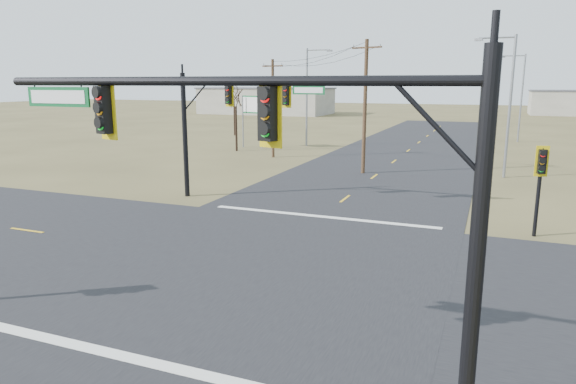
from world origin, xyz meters
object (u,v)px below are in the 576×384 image
(pedestal_signal_ne, at_px, (541,170))
(highway_sign, at_px, (252,111))
(streetlight_a, at_px, (507,99))
(streetlight_c, at_px, (309,92))
(bare_tree_a, at_px, (236,95))
(bare_tree_b, at_px, (234,94))
(utility_pole_far, at_px, (273,107))
(utility_pole_near, at_px, (365,105))
(mast_arm_near, at_px, (286,155))
(streetlight_b, at_px, (520,93))
(mast_arm_far, at_px, (228,109))

(pedestal_signal_ne, xyz_separation_m, highway_sign, (-25.81, 24.70, 0.87))
(streetlight_a, bearing_deg, streetlight_c, 160.13)
(highway_sign, distance_m, bare_tree_a, 3.48)
(streetlight_a, height_order, streetlight_c, streetlight_c)
(pedestal_signal_ne, bearing_deg, streetlight_c, 115.26)
(bare_tree_b, bearing_deg, utility_pole_far, -52.79)
(pedestal_signal_ne, distance_m, utility_pole_near, 17.57)
(mast_arm_near, height_order, pedestal_signal_ne, mast_arm_near)
(utility_pole_near, relative_size, highway_sign, 1.81)
(bare_tree_b, bearing_deg, mast_arm_near, -61.37)
(highway_sign, distance_m, streetlight_a, 26.22)
(mast_arm_near, distance_m, bare_tree_b, 58.33)
(utility_pole_near, bearing_deg, bare_tree_b, 135.41)
(utility_pole_near, distance_m, utility_pole_far, 11.26)
(utility_pole_near, bearing_deg, bare_tree_a, 151.47)
(utility_pole_near, relative_size, utility_pole_far, 1.12)
(highway_sign, height_order, streetlight_a, streetlight_a)
(pedestal_signal_ne, xyz_separation_m, streetlight_b, (0.50, 41.22, 2.59))
(utility_pole_near, xyz_separation_m, streetlight_a, (9.77, 2.07, 0.53))
(streetlight_a, distance_m, streetlight_b, 25.74)
(mast_arm_near, xyz_separation_m, mast_arm_far, (-10.41, 16.93, -0.09))
(highway_sign, relative_size, bare_tree_a, 0.78)
(streetlight_a, height_order, bare_tree_a, streetlight_a)
(mast_arm_near, xyz_separation_m, streetlight_a, (4.50, 30.91, 0.29))
(mast_arm_far, bearing_deg, utility_pole_far, 111.03)
(streetlight_b, distance_m, bare_tree_b, 34.68)
(pedestal_signal_ne, bearing_deg, bare_tree_b, 122.30)
(streetlight_c, bearing_deg, bare_tree_b, 148.42)
(streetlight_b, height_order, streetlight_c, streetlight_c)
(utility_pole_far, bearing_deg, bare_tree_b, 127.21)
(utility_pole_far, bearing_deg, mast_arm_near, -66.22)
(utility_pole_near, xyz_separation_m, streetlight_b, (11.58, 27.74, 0.50))
(utility_pole_far, height_order, highway_sign, utility_pole_far)
(mast_arm_far, distance_m, streetlight_c, 27.17)
(highway_sign, height_order, bare_tree_b, bare_tree_b)
(pedestal_signal_ne, xyz_separation_m, streetlight_c, (-20.78, 28.35, 2.78))
(bare_tree_b, bearing_deg, streetlight_a, -32.01)
(utility_pole_near, distance_m, streetlight_c, 17.77)
(mast_arm_near, distance_m, streetlight_c, 46.21)
(streetlight_a, relative_size, streetlight_b, 1.01)
(highway_sign, distance_m, streetlight_c, 6.50)
(utility_pole_far, xyz_separation_m, streetlight_c, (0.13, 9.42, 1.20))
(streetlight_b, xyz_separation_m, streetlight_c, (-21.28, -12.87, 0.20))
(streetlight_a, distance_m, bare_tree_b, 38.27)
(streetlight_a, relative_size, bare_tree_b, 1.48)
(utility_pole_far, height_order, bare_tree_b, utility_pole_far)
(pedestal_signal_ne, xyz_separation_m, utility_pole_far, (-20.92, 18.93, 1.59))
(streetlight_b, relative_size, bare_tree_b, 1.48)
(highway_sign, relative_size, streetlight_a, 0.54)
(pedestal_signal_ne, bearing_deg, streetlight_b, 78.32)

